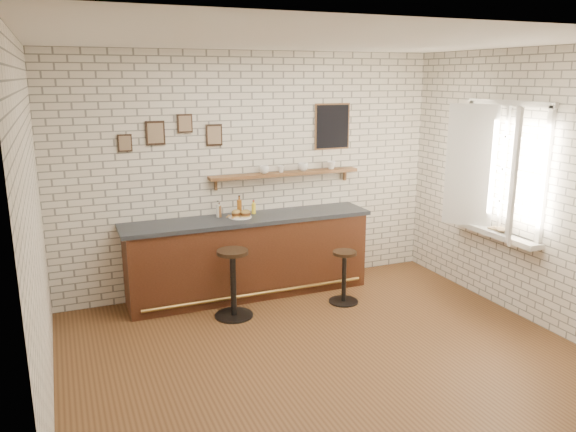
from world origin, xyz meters
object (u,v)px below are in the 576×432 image
object	(u,v)px
condiment_bottle_yellow	(254,208)
bar_stool_right	(344,275)
bitters_bottle_white	(218,210)
shelf_cup_a	(264,170)
ciabatta_sandwich	(241,213)
shelf_cup_d	(331,165)
bar_counter	(249,256)
book_lower	(495,230)
bitters_bottle_brown	(219,211)
bitters_bottle_amber	(239,207)
shelf_cup_b	(281,169)
bar_stool_left	(233,281)
sandwich_plate	(240,217)
shelf_cup_c	(303,167)
book_upper	(496,229)

from	to	relation	value
condiment_bottle_yellow	bar_stool_right	distance (m)	1.40
bitters_bottle_white	shelf_cup_a	xyz separation A→B (m)	(0.63, 0.06, 0.46)
ciabatta_sandwich	shelf_cup_d	size ratio (longest dim) A/B	2.31
shelf_cup_d	bar_counter	bearing A→B (deg)	-174.33
shelf_cup_a	book_lower	size ratio (longest dim) A/B	0.56
bitters_bottle_brown	condiment_bottle_yellow	distance (m)	0.45
ciabatta_sandwich	shelf_cup_d	distance (m)	1.42
bitters_bottle_white	condiment_bottle_yellow	world-z (taller)	bitters_bottle_white
bitters_bottle_amber	condiment_bottle_yellow	world-z (taller)	bitters_bottle_amber
bar_stool_right	shelf_cup_d	bearing A→B (deg)	74.18
shelf_cup_b	shelf_cup_d	world-z (taller)	shelf_cup_d
bar_counter	bar_stool_right	size ratio (longest dim) A/B	4.77
ciabatta_sandwich	shelf_cup_b	bearing A→B (deg)	16.93
bitters_bottle_brown	bar_stool_left	size ratio (longest dim) A/B	0.23
bar_stool_right	shelf_cup_b	xyz separation A→B (m)	(-0.46, 0.89, 1.19)
sandwich_plate	shelf_cup_c	bearing A→B (deg)	11.29
bitters_bottle_brown	condiment_bottle_yellow	xyz separation A→B (m)	(0.45, 0.00, -0.00)
shelf_cup_d	ciabatta_sandwich	bearing A→B (deg)	-175.66
shelf_cup_a	shelf_cup_b	size ratio (longest dim) A/B	1.40
bar_stool_right	book_lower	distance (m)	1.84
ciabatta_sandwich	book_upper	distance (m)	3.03
bar_counter	bar_stool_left	bearing A→B (deg)	-123.84
bitters_bottle_white	condiment_bottle_yellow	distance (m)	0.46
bitters_bottle_amber	bar_stool_left	world-z (taller)	bitters_bottle_amber
shelf_cup_b	shelf_cup_c	bearing A→B (deg)	-44.84
bar_stool_right	ciabatta_sandwich	bearing A→B (deg)	146.46
sandwich_plate	bitters_bottle_brown	world-z (taller)	bitters_bottle_brown
shelf_cup_a	bitters_bottle_brown	bearing A→B (deg)	155.14
shelf_cup_c	bar_stool_right	bearing A→B (deg)	-140.62
bar_stool_right	book_upper	size ratio (longest dim) A/B	3.26
bitters_bottle_amber	bar_stool_left	bearing A→B (deg)	-113.96
bar_stool_right	bitters_bottle_white	bearing A→B (deg)	147.89
shelf_cup_c	shelf_cup_d	size ratio (longest dim) A/B	1.18
bar_stool_right	sandwich_plate	bearing A→B (deg)	146.72
shelf_cup_a	shelf_cup_d	size ratio (longest dim) A/B	1.14
ciabatta_sandwich	bar_stool_left	xyz separation A→B (m)	(-0.30, -0.60, -0.63)
ciabatta_sandwich	bar_stool_right	bearing A→B (deg)	-33.54
bar_stool_left	shelf_cup_c	xyz separation A→B (m)	(1.21, 0.78, 1.12)
shelf_cup_c	bitters_bottle_brown	bearing A→B (deg)	122.54
ciabatta_sandwich	book_upper	world-z (taller)	ciabatta_sandwich
bitters_bottle_amber	bar_stool_left	distance (m)	1.04
condiment_bottle_yellow	sandwich_plate	bearing A→B (deg)	-151.04
shelf_cup_a	shelf_cup_c	size ratio (longest dim) A/B	0.96
shelf_cup_a	shelf_cup_b	world-z (taller)	shelf_cup_a
sandwich_plate	bar_stool_left	bearing A→B (deg)	-115.73
condiment_bottle_yellow	ciabatta_sandwich	bearing A→B (deg)	-149.78
sandwich_plate	bitters_bottle_brown	bearing A→B (deg)	152.22
ciabatta_sandwich	sandwich_plate	bearing A→B (deg)	180.00
bar_counter	condiment_bottle_yellow	size ratio (longest dim) A/B	18.18
bitters_bottle_amber	shelf_cup_a	bearing A→B (deg)	10.08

